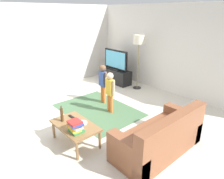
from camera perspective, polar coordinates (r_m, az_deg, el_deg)
The scene contains 15 objects.
ground at distance 4.98m, azimuth -5.27°, elevation -8.65°, with size 7.80×7.80×0.00m, color beige.
wall_back at distance 6.62m, azimuth 16.13°, elevation 10.63°, with size 6.00×0.12×2.70m, color silver.
wall_left at distance 7.08m, azimuth -20.39°, elevation 10.79°, with size 0.12×6.00×2.70m, color silver.
area_rug at distance 5.46m, azimuth -3.97°, elevation -5.69°, with size 2.20×1.60×0.01m, color #4C724C.
tv_stand at distance 7.45m, azimuth 1.14°, elevation 3.78°, with size 1.20×0.44×0.50m.
tv at distance 7.28m, azimuth 1.05°, elevation 8.29°, with size 1.10×0.28×0.71m.
couch at distance 3.90m, azimuth 13.78°, elevation -13.44°, with size 0.80×1.80×0.86m.
floor_lamp at distance 6.64m, azimuth 7.63°, elevation 12.99°, with size 0.36×0.36×1.78m.
child_near_tv at distance 5.66m, azimuth -2.56°, elevation 2.59°, with size 0.37×0.18×1.11m.
child_center at distance 5.10m, azimuth -0.55°, elevation 0.18°, with size 0.36×0.17×1.07m.
coffee_table at distance 4.07m, azimuth -10.31°, elevation -10.22°, with size 1.00×0.60×0.42m.
book_stack at distance 3.76m, azimuth -10.27°, elevation -10.11°, with size 0.31×0.26×0.22m.
bottle at distance 4.14m, azimuth -13.95°, elevation -6.86°, with size 0.06×0.06×0.34m.
tv_remote at distance 4.31m, azimuth -11.32°, elevation -7.49°, with size 0.17×0.05×0.02m, color black.
plate at distance 4.05m, azimuth -8.53°, elevation -9.29°, with size 0.22×0.22×0.02m.
Camera 1 is at (3.54, -2.49, 2.46)m, focal length 32.51 mm.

